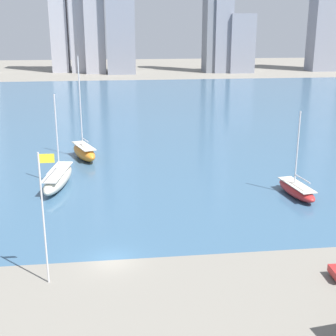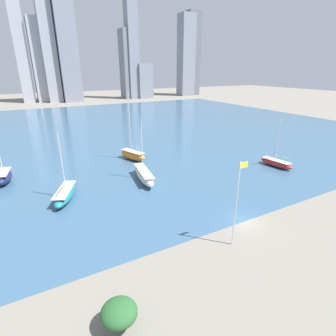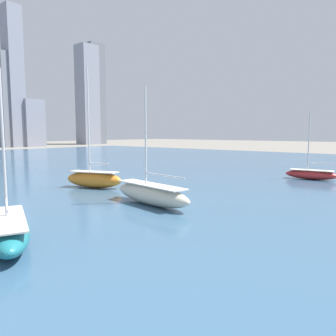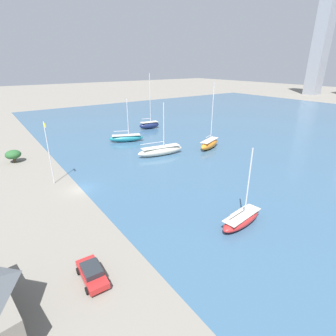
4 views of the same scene
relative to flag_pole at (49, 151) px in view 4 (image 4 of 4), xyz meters
name	(u,v)px [view 4 (image 4 of 4)]	position (x,y,z in m)	size (l,w,h in m)	color
ground_plane	(82,189)	(5.04, 3.13, -5.96)	(500.00, 500.00, 0.00)	gray
harbor_water	(303,131)	(5.04, 73.13, -5.96)	(180.00, 140.00, 0.00)	#385B7A
flag_pole	(49,151)	(0.00, 0.00, 0.00)	(1.24, 0.14, 10.95)	silver
yard_shrub	(13,155)	(-15.99, -4.16, -4.24)	(3.08, 3.08, 2.67)	#4C3823
sailboat_red	(242,219)	(27.50, 16.72, -5.13)	(3.21, 7.92, 10.36)	#B72828
sailboat_teal	(126,138)	(-16.36, 22.58, -4.97)	(5.94, 9.34, 11.30)	#1E757F
sailboat_orange	(209,144)	(1.08, 36.43, -4.77)	(5.00, 8.33, 15.60)	orange
sailboat_cream	(161,151)	(-1.60, 23.71, -4.85)	(4.01, 11.20, 11.80)	beige
sailboat_navy	(149,125)	(-25.59, 35.57, -4.74)	(3.51, 6.99, 16.97)	#19234C
parked_sedan_red	(92,273)	(25.22, -2.56, -5.17)	(4.75, 2.34, 1.50)	#B22323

